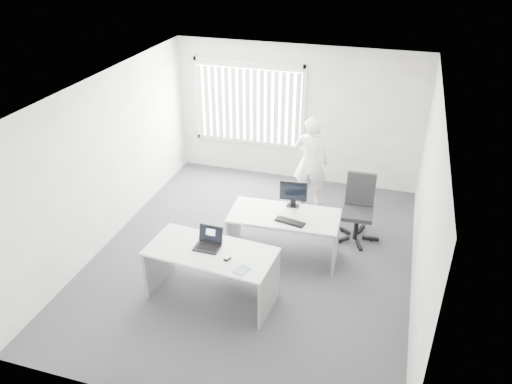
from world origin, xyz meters
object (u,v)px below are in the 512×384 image
(office_chair, at_px, (357,219))
(person, at_px, (310,162))
(laptop, at_px, (207,240))
(monitor, at_px, (293,194))
(desk_near, at_px, (211,264))
(desk_far, at_px, (284,226))

(office_chair, distance_m, person, 1.47)
(office_chair, relative_size, laptop, 3.28)
(person, distance_m, monitor, 1.51)
(desk_near, height_order, laptop, laptop)
(desk_far, height_order, office_chair, office_chair)
(desk_far, distance_m, laptop, 1.53)
(office_chair, bearing_deg, laptop, -133.98)
(desk_far, bearing_deg, monitor, 74.24)
(desk_near, height_order, desk_far, desk_near)
(desk_far, xyz_separation_m, office_chair, (1.07, 0.89, -0.21))
(desk_far, height_order, monitor, monitor)
(desk_near, height_order, monitor, monitor)
(desk_far, xyz_separation_m, person, (0.05, 1.81, 0.32))
(person, distance_m, laptop, 3.16)
(desk_far, height_order, person, person)
(desk_near, bearing_deg, office_chair, 54.80)
(person, bearing_deg, desk_far, 87.28)
(laptop, distance_m, monitor, 1.77)
(person, xyz_separation_m, laptop, (-0.86, -3.05, 0.07))
(person, xyz_separation_m, monitor, (0.02, -1.51, 0.12))
(desk_far, height_order, laptop, laptop)
(desk_far, relative_size, monitor, 3.98)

